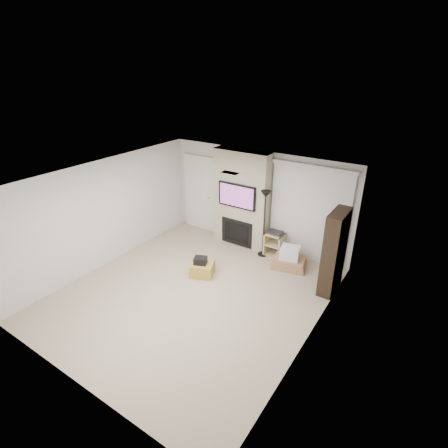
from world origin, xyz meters
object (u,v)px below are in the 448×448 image
Objects in this scene: ottoman at (202,268)px; av_stand at (275,243)px; box_stack at (289,259)px; floor_lamp at (265,205)px; bookshelf at (334,252)px.

av_stand is at bearing 60.15° from ottoman.
box_stack reaches higher than ottoman.
av_stand is (0.24, 0.16, -1.00)m from floor_lamp.
bookshelf is (1.63, -0.67, 0.55)m from av_stand.
box_stack is 1.33m from bookshelf.
bookshelf is (1.87, -0.51, -0.44)m from floor_lamp.
bookshelf is at bearing -15.39° from floor_lamp.
ottoman is 2.91m from bookshelf.
av_stand reaches higher than box_stack.
floor_lamp is 1.99m from bookshelf.
floor_lamp is at bearing -146.81° from av_stand.
box_stack is at bearing 42.11° from ottoman.
floor_lamp is 1.40m from box_stack.
ottoman is 1.97m from av_stand.
bookshelf is (2.61, 1.03, 0.75)m from ottoman.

